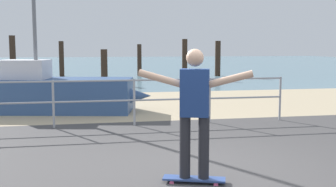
# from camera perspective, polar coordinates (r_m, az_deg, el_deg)

# --- Properties ---
(beach_strip) EXTENTS (24.00, 6.00, 0.04)m
(beach_strip) POSITION_cam_1_polar(r_m,az_deg,el_deg) (12.64, -3.75, -1.48)
(beach_strip) COLOR tan
(beach_strip) RESTS_ON ground
(sea_surface) EXTENTS (72.00, 50.00, 0.04)m
(sea_surface) POSITION_cam_1_polar(r_m,az_deg,el_deg) (40.49, -8.70, 4.01)
(sea_surface) COLOR slate
(sea_surface) RESTS_ON ground
(railing_fence) EXTENTS (10.40, 0.05, 1.05)m
(railing_fence) POSITION_cam_1_polar(r_m,az_deg,el_deg) (9.11, -15.50, -0.40)
(railing_fence) COLOR #9EA0A5
(railing_fence) RESTS_ON ground
(sailboat) EXTENTS (5.07, 2.27, 5.20)m
(sailboat) POSITION_cam_1_polar(r_m,az_deg,el_deg) (11.44, -15.38, 0.08)
(sailboat) COLOR #335184
(sailboat) RESTS_ON ground
(skateboard) EXTENTS (0.82, 0.45, 0.08)m
(skateboard) POSITION_cam_1_polar(r_m,az_deg,el_deg) (5.46, 3.60, -11.64)
(skateboard) COLOR #334C8C
(skateboard) RESTS_ON ground
(skateboarder) EXTENTS (1.40, 0.56, 1.65)m
(skateboarder) POSITION_cam_1_polar(r_m,az_deg,el_deg) (5.24, 3.68, -1.72)
(skateboarder) COLOR #26262B
(skateboarder) RESTS_ON skateboard
(groyne_post_1) EXTENTS (0.30, 0.30, 2.28)m
(groyne_post_1) POSITION_cam_1_polar(r_m,az_deg,el_deg) (22.26, -20.55, 4.55)
(groyne_post_1) COLOR #332319
(groyne_post_1) RESTS_ON ground
(groyne_post_2) EXTENTS (0.28, 0.28, 2.03)m
(groyne_post_2) POSITION_cam_1_polar(r_m,az_deg,el_deg) (24.50, -14.42, 4.62)
(groyne_post_2) COLOR #332319
(groyne_post_2) RESTS_ON ground
(groyne_post_3) EXTENTS (0.31, 0.31, 1.61)m
(groyne_post_3) POSITION_cam_1_polar(r_m,az_deg,el_deg) (19.47, -8.76, 3.67)
(groyne_post_3) COLOR #332319
(groyne_post_3) RESTS_ON ground
(groyne_post_4) EXTENTS (0.25, 0.25, 1.86)m
(groyne_post_4) POSITION_cam_1_polar(r_m,az_deg,el_deg) (24.33, -3.95, 4.59)
(groyne_post_4) COLOR #332319
(groyne_post_4) RESTS_ON ground
(groyne_post_5) EXTENTS (0.29, 0.29, 2.13)m
(groyne_post_5) POSITION_cam_1_polar(r_m,az_deg,el_deg) (22.61, 2.31, 4.80)
(groyne_post_5) COLOR #332319
(groyne_post_5) RESTS_ON ground
(groyne_post_6) EXTENTS (0.32, 0.32, 2.05)m
(groyne_post_6) POSITION_cam_1_polar(r_m,az_deg,el_deg) (24.23, 6.85, 4.78)
(groyne_post_6) COLOR #332319
(groyne_post_6) RESTS_ON ground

